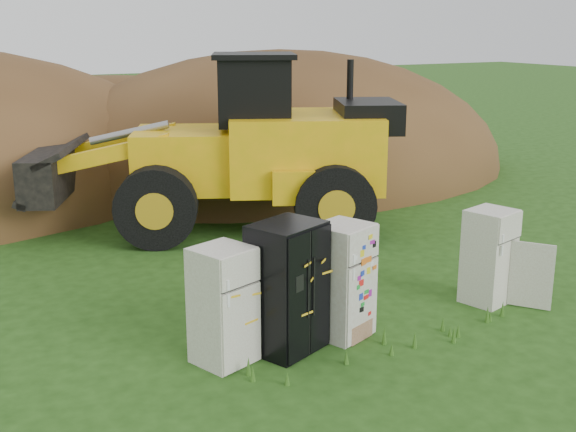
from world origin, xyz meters
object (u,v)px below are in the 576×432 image
fridge_leftmost (223,305)px  fridge_sticker (342,281)px  fridge_black_side (287,287)px  fridge_open_door (489,256)px  wheel_loader (210,144)px

fridge_leftmost → fridge_sticker: bearing=-20.4°
fridge_leftmost → fridge_black_side: 0.98m
fridge_leftmost → fridge_open_door: 4.86m
fridge_leftmost → wheel_loader: (2.39, 6.38, 1.15)m
fridge_black_side → wheel_loader: (1.42, 6.45, 1.04)m
fridge_black_side → fridge_open_door: (3.89, 0.07, -0.14)m
fridge_black_side → fridge_sticker: 0.97m
fridge_sticker → wheel_loader: size_ratio=0.21×
fridge_leftmost → fridge_black_side: size_ratio=0.88×
fridge_black_side → fridge_sticker: bearing=-20.1°
fridge_open_door → wheel_loader: bearing=94.6°
fridge_leftmost → fridge_open_door: (4.86, 0.00, -0.03)m
fridge_leftmost → fridge_sticker: (1.94, -0.00, 0.04)m
fridge_leftmost → wheel_loader: wheel_loader is taller
fridge_black_side → wheel_loader: wheel_loader is taller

